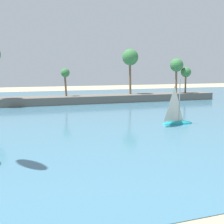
# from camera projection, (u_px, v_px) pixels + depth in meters

# --- Properties ---
(sea) EXTENTS (220.00, 93.02, 0.06)m
(sea) POSITION_uv_depth(u_px,v_px,m) (42.00, 109.00, 57.47)
(sea) COLOR teal
(sea) RESTS_ON ground
(palm_headland) EXTENTS (88.16, 6.54, 13.04)m
(palm_headland) POSITION_uv_depth(u_px,v_px,m) (38.00, 90.00, 62.85)
(palm_headland) COLOR #605B54
(palm_headland) RESTS_ON ground
(sailboat_mid_bay) EXTENTS (4.93, 1.68, 7.06)m
(sailboat_mid_bay) POSITION_uv_depth(u_px,v_px,m) (177.00, 120.00, 41.23)
(sailboat_mid_bay) COLOR teal
(sailboat_mid_bay) RESTS_ON sea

